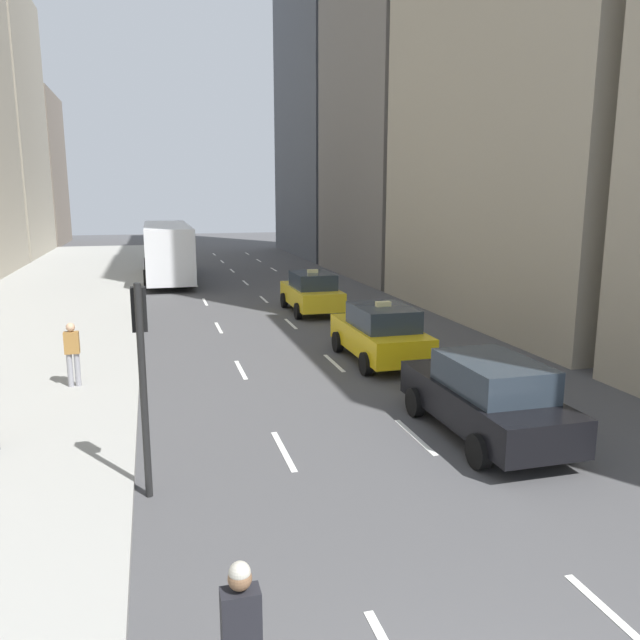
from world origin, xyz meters
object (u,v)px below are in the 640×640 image
Objects in this scene: taxi_lead at (380,333)px; taxi_second at (312,292)px; pedestrian_far_walking at (72,351)px; traffic_light_pole at (141,355)px; skateboarder at (242,640)px; city_bus at (167,250)px; sedan_black_near at (486,396)px.

taxi_lead is 8.32m from taxi_second.
traffic_light_pole is at bearing -73.73° from pedestrian_far_walking.
city_bus is at bearing 89.51° from skateboarder.
city_bus is 27.77m from traffic_light_pole.
city_bus is 32.88m from skateboarder.
skateboarder is at bearing -76.76° from pedestrian_far_walking.
city_bus is at bearing 114.33° from taxi_second.
skateboarder is at bearing -134.78° from sedan_black_near.
city_bus is (-5.61, 12.41, 0.91)m from taxi_second.
taxi_second reaches higher than pedestrian_far_walking.
taxi_lead is at bearing 46.06° from traffic_light_pole.
traffic_light_pole reaches higher than pedestrian_far_walking.
city_bus reaches higher than skateboarder.
skateboarder is at bearing -80.54° from traffic_light_pole.
city_bus reaches higher than sedan_black_near.
pedestrian_far_walking is (-8.57, 5.44, 0.20)m from sedan_black_near.
pedestrian_far_walking is (-8.57, -9.07, 0.19)m from taxi_second.
sedan_black_near is (0.00, -6.20, -0.01)m from taxi_lead.
taxi_lead and taxi_second have the same top height.
taxi_lead is at bearing 90.00° from sedan_black_near.
taxi_second reaches higher than skateboarder.
traffic_light_pole is at bearing -173.17° from sedan_black_near.
sedan_black_near is at bearing -78.23° from city_bus.
city_bus reaches higher than taxi_second.
skateboarder is 11.70m from pedestrian_far_walking.
city_bus is at bearing 105.14° from taxi_lead.
taxi_lead reaches higher than sedan_black_near.
traffic_light_pole is (1.82, -6.25, 1.34)m from pedestrian_far_walking.
city_bus is 3.23× the size of traffic_light_pole.
city_bus is at bearing 87.65° from traffic_light_pole.
traffic_light_pole is (-1.14, -27.74, 0.62)m from city_bus.
taxi_second reaches higher than sedan_black_near.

